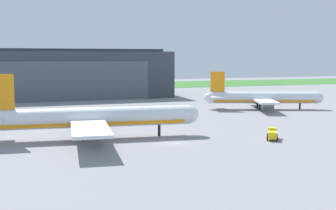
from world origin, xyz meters
name	(u,v)px	position (x,y,z in m)	size (l,w,h in m)	color
ground_plane	(173,143)	(0.00, 0.00, 0.00)	(440.00, 440.00, 0.00)	gray
grass_field_strip	(73,86)	(0.00, 163.61, 0.04)	(440.00, 56.00, 0.08)	#3B7531
maintenance_hangar	(51,74)	(-15.01, 103.67, 9.19)	(91.19, 37.70, 19.30)	#383D47
airliner_near_right	(91,118)	(-13.85, 9.16, 4.09)	(43.25, 39.13, 12.90)	silver
airliner_far_right	(263,98)	(43.72, 40.82, 3.49)	(34.63, 27.88, 11.58)	silver
pushback_tractor	(272,134)	(19.53, -2.88, 1.13)	(3.77, 4.73, 2.15)	yellow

